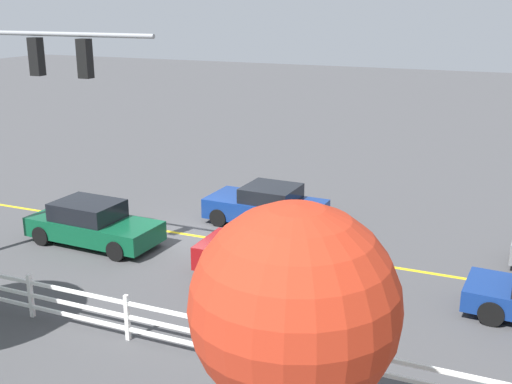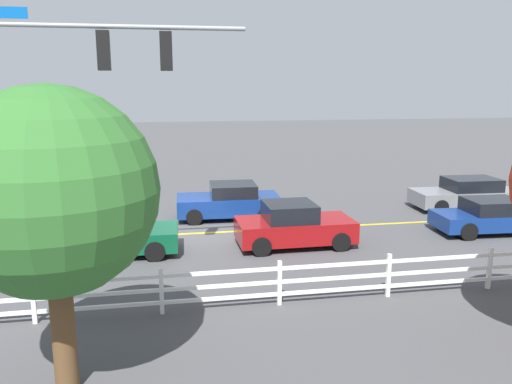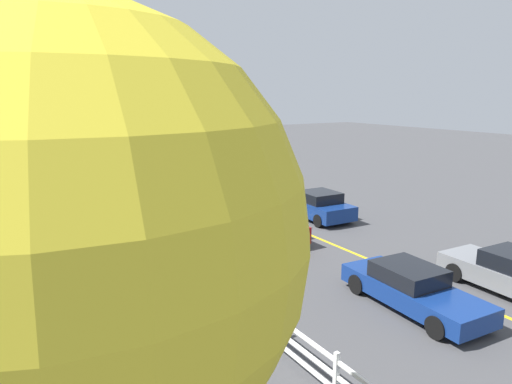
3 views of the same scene
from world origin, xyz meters
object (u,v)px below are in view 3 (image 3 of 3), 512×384
Objects in this scene: car_3 at (317,205)px; car_0 at (209,198)px; car_2 at (266,224)px; tree_2 at (89,201)px; tree_1 at (56,155)px; car_1 at (412,288)px; tree_0 at (78,238)px.

car_0 is at bearing 43.85° from car_3.
car_2 is 9.38m from tree_2.
tree_2 is (-3.82, 8.10, 2.81)m from car_2.
car_0 is 0.83× the size of tree_1.
car_1 is 11.23m from tree_0.
tree_1 is (4.48, 11.70, 2.94)m from car_3.
car_0 is at bearing -39.49° from tree_2.
car_0 is 1.06× the size of car_3.
tree_2 is (-9.96, 0.57, -0.12)m from tree_1.
car_2 is at bearing -129.23° from tree_1.
car_2 is 15.34m from tree_0.
car_3 is at bearing 160.52° from car_1.
tree_2 is at bearing -37.14° from car_0.
car_2 is (7.82, 0.23, 0.09)m from car_1.
car_3 is at bearing -110.97° from tree_1.
car_2 is 0.54× the size of tree_0.
car_0 is 1.14× the size of car_2.
car_1 is 0.94× the size of tree_2.
car_0 is at bearing -176.54° from car_1.
car_1 is at bearing 2.70° from car_0.
car_3 is (9.48, -3.95, 0.08)m from car_1.
tree_2 is (7.39, -1.55, -1.26)m from tree_0.
car_0 is 13.26m from tree_2.
car_2 is 10.14m from tree_1.
car_2 is at bearing -175.24° from car_1.
tree_2 is at bearing -65.38° from car_2.
car_2 is at bearing 113.81° from car_3.
tree_0 is 1.36× the size of tree_1.
tree_0 is (-3.38, 9.87, 4.16)m from car_1.
tree_0 reaches higher than car_0.
tree_0 is at bearing 135.07° from car_3.
car_3 reaches higher than car_0.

